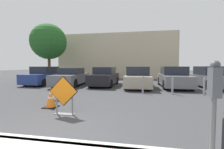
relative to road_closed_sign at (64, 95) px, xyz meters
The scene contains 17 objects.
ground_plane 8.15m from the road_closed_sign, 87.88° to the left, with size 96.00×96.00×0.00m, color #3D3D3F.
curb_lip 2.00m from the road_closed_sign, 80.92° to the right, with size 25.26×0.20×0.14m.
road_closed_sign is the anchor object (origin of this frame).
traffic_cone_nearest 1.24m from the road_closed_sign, 141.86° to the left, with size 0.51×0.51×0.76m.
traffic_cone_second 2.25m from the road_closed_sign, 122.42° to the left, with size 0.51×0.51×0.64m.
parked_car_nearest 9.42m from the road_closed_sign, 127.81° to the left, with size 2.05×4.10×1.58m.
parked_car_second 7.71m from the road_closed_sign, 113.36° to the left, with size 2.04×4.63×1.46m.
parked_car_third 7.60m from the road_closed_sign, 92.55° to the left, with size 1.91×4.24×1.53m.
parked_car_fourth 7.48m from the road_closed_sign, 71.45° to the left, with size 1.96×4.44×1.57m.
parked_car_fifth 9.08m from the road_closed_sign, 55.86° to the left, with size 1.97×4.49×1.59m.
parked_car_sixth 11.06m from the road_closed_sign, 45.03° to the left, with size 2.17×4.53×1.60m.
bollard_nearest 5.19m from the road_closed_sign, 58.62° to the left, with size 0.12×0.12×1.04m.
bollard_second 6.22m from the road_closed_sign, 45.41° to the left, with size 0.12×0.12×0.95m.
bollard_third 7.48m from the road_closed_sign, 36.29° to the left, with size 0.12×0.12×0.97m.
parking_meter 4.24m from the road_closed_sign, 37.21° to the right, with size 0.11×0.15×1.55m.
building_facade_backdrop 17.82m from the road_closed_sign, 92.33° to the left, with size 16.18×5.00×6.04m.
street_tree_behind_lot 14.76m from the road_closed_sign, 124.43° to the left, with size 4.15×4.15×6.59m.
Camera 1 is at (2.13, -2.67, 1.62)m, focal length 24.00 mm.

